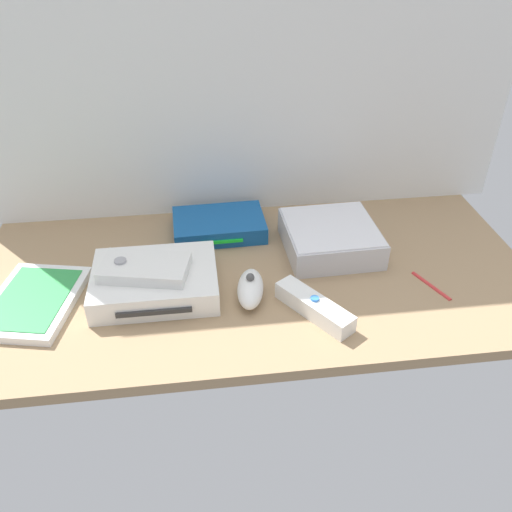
{
  "coord_description": "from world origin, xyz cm",
  "views": [
    {
      "loc": [
        -9.87,
        -76.86,
        57.87
      ],
      "look_at": [
        0.0,
        0.0,
        4.0
      ],
      "focal_mm": 37.6,
      "sensor_mm": 36.0,
      "label": 1
    }
  ],
  "objects_px": {
    "game_console": "(155,281)",
    "remote_classic_pad": "(145,268)",
    "stylus_pen": "(431,285)",
    "game_case": "(33,301)",
    "remote_nunchuk": "(250,289)",
    "mini_computer": "(330,238)",
    "remote_wand": "(314,307)",
    "network_router": "(219,225)"
  },
  "relations": [
    {
      "from": "remote_classic_pad",
      "to": "stylus_pen",
      "type": "bearing_deg",
      "value": 7.64
    },
    {
      "from": "network_router",
      "to": "stylus_pen",
      "type": "bearing_deg",
      "value": -33.76
    },
    {
      "from": "game_console",
      "to": "mini_computer",
      "type": "height_order",
      "value": "mini_computer"
    },
    {
      "from": "game_case",
      "to": "remote_classic_pad",
      "type": "distance_m",
      "value": 0.19
    },
    {
      "from": "remote_classic_pad",
      "to": "stylus_pen",
      "type": "height_order",
      "value": "remote_classic_pad"
    },
    {
      "from": "remote_wand",
      "to": "remote_classic_pad",
      "type": "distance_m",
      "value": 0.29
    },
    {
      "from": "remote_wand",
      "to": "remote_classic_pad",
      "type": "bearing_deg",
      "value": 127.72
    },
    {
      "from": "game_console",
      "to": "stylus_pen",
      "type": "distance_m",
      "value": 0.48
    },
    {
      "from": "mini_computer",
      "to": "remote_classic_pad",
      "type": "bearing_deg",
      "value": -164.71
    },
    {
      "from": "stylus_pen",
      "to": "game_console",
      "type": "bearing_deg",
      "value": 174.35
    },
    {
      "from": "game_console",
      "to": "stylus_pen",
      "type": "bearing_deg",
      "value": -5.93
    },
    {
      "from": "remote_nunchuk",
      "to": "remote_classic_pad",
      "type": "bearing_deg",
      "value": 178.0
    },
    {
      "from": "game_console",
      "to": "game_case",
      "type": "distance_m",
      "value": 0.2
    },
    {
      "from": "network_router",
      "to": "remote_classic_pad",
      "type": "xyz_separation_m",
      "value": [
        -0.14,
        -0.18,
        0.04
      ]
    },
    {
      "from": "remote_classic_pad",
      "to": "stylus_pen",
      "type": "distance_m",
      "value": 0.5
    },
    {
      "from": "game_console",
      "to": "remote_wand",
      "type": "relative_size",
      "value": 1.48
    },
    {
      "from": "game_console",
      "to": "network_router",
      "type": "xyz_separation_m",
      "value": [
        0.12,
        0.18,
        -0.0
      ]
    },
    {
      "from": "remote_classic_pad",
      "to": "mini_computer",
      "type": "bearing_deg",
      "value": 27.93
    },
    {
      "from": "mini_computer",
      "to": "remote_nunchuk",
      "type": "xyz_separation_m",
      "value": [
        -0.17,
        -0.13,
        -0.01
      ]
    },
    {
      "from": "remote_classic_pad",
      "to": "stylus_pen",
      "type": "xyz_separation_m",
      "value": [
        0.49,
        -0.04,
        -0.05
      ]
    },
    {
      "from": "mini_computer",
      "to": "remote_wand",
      "type": "height_order",
      "value": "mini_computer"
    },
    {
      "from": "mini_computer",
      "to": "stylus_pen",
      "type": "bearing_deg",
      "value": -42.44
    },
    {
      "from": "mini_computer",
      "to": "stylus_pen",
      "type": "xyz_separation_m",
      "value": [
        0.15,
        -0.14,
        -0.02
      ]
    },
    {
      "from": "network_router",
      "to": "stylus_pen",
      "type": "relative_size",
      "value": 2.04
    },
    {
      "from": "network_router",
      "to": "remote_nunchuk",
      "type": "bearing_deg",
      "value": -81.67
    },
    {
      "from": "game_console",
      "to": "remote_nunchuk",
      "type": "bearing_deg",
      "value": -14.05
    },
    {
      "from": "remote_wand",
      "to": "remote_classic_pad",
      "type": "xyz_separation_m",
      "value": [
        -0.27,
        0.09,
        0.04
      ]
    },
    {
      "from": "game_console",
      "to": "remote_classic_pad",
      "type": "relative_size",
      "value": 1.33
    },
    {
      "from": "stylus_pen",
      "to": "mini_computer",
      "type": "bearing_deg",
      "value": 137.56
    },
    {
      "from": "game_case",
      "to": "mini_computer",
      "type": "bearing_deg",
      "value": 23.11
    },
    {
      "from": "game_case",
      "to": "remote_nunchuk",
      "type": "relative_size",
      "value": 2.03
    },
    {
      "from": "game_console",
      "to": "remote_nunchuk",
      "type": "distance_m",
      "value": 0.16
    },
    {
      "from": "mini_computer",
      "to": "remote_classic_pad",
      "type": "xyz_separation_m",
      "value": [
        -0.34,
        -0.09,
        0.03
      ]
    },
    {
      "from": "game_case",
      "to": "remote_nunchuk",
      "type": "distance_m",
      "value": 0.36
    },
    {
      "from": "remote_classic_pad",
      "to": "stylus_pen",
      "type": "relative_size",
      "value": 1.76
    },
    {
      "from": "mini_computer",
      "to": "remote_nunchuk",
      "type": "distance_m",
      "value": 0.21
    },
    {
      "from": "game_case",
      "to": "remote_wand",
      "type": "distance_m",
      "value": 0.47
    },
    {
      "from": "remote_nunchuk",
      "to": "stylus_pen",
      "type": "distance_m",
      "value": 0.32
    },
    {
      "from": "remote_classic_pad",
      "to": "remote_nunchuk",
      "type": "bearing_deg",
      "value": 1.28
    },
    {
      "from": "remote_nunchuk",
      "to": "remote_classic_pad",
      "type": "xyz_separation_m",
      "value": [
        -0.17,
        0.03,
        0.03
      ]
    },
    {
      "from": "remote_nunchuk",
      "to": "remote_wand",
      "type": "bearing_deg",
      "value": -19.37
    },
    {
      "from": "remote_classic_pad",
      "to": "remote_wand",
      "type": "bearing_deg",
      "value": -5.44
    }
  ]
}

